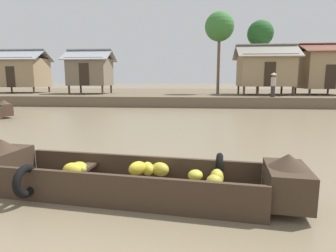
{
  "coord_description": "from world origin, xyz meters",
  "views": [
    {
      "loc": [
        1.78,
        -0.77,
        1.89
      ],
      "look_at": [
        1.08,
        6.66,
        0.68
      ],
      "focal_mm": 30.26,
      "sensor_mm": 36.0,
      "label": 1
    }
  ],
  "objects_px": {
    "stilt_house_mid_left": "(90,71)",
    "vendor_person": "(273,84)",
    "stilt_house_mid_right": "(265,70)",
    "palm_tree_near": "(260,34)",
    "stilt_house_left": "(21,72)",
    "stilt_house_right": "(321,69)",
    "palm_tree_mid": "(219,27)",
    "banana_boat": "(130,178)"
  },
  "relations": [
    {
      "from": "stilt_house_mid_left",
      "to": "stilt_house_mid_right",
      "type": "distance_m",
      "value": 14.42
    },
    {
      "from": "stilt_house_mid_left",
      "to": "palm_tree_near",
      "type": "xyz_separation_m",
      "value": [
        14.31,
        1.44,
        3.04
      ]
    },
    {
      "from": "stilt_house_right",
      "to": "banana_boat",
      "type": "bearing_deg",
      "value": -119.34
    },
    {
      "from": "vendor_person",
      "to": "palm_tree_near",
      "type": "bearing_deg",
      "value": 89.11
    },
    {
      "from": "banana_boat",
      "to": "stilt_house_left",
      "type": "relative_size",
      "value": 1.12
    },
    {
      "from": "vendor_person",
      "to": "stilt_house_right",
      "type": "bearing_deg",
      "value": 41.18
    },
    {
      "from": "stilt_house_left",
      "to": "vendor_person",
      "type": "bearing_deg",
      "value": -13.38
    },
    {
      "from": "stilt_house_mid_left",
      "to": "vendor_person",
      "type": "distance_m",
      "value": 14.75
    },
    {
      "from": "banana_boat",
      "to": "stilt_house_right",
      "type": "height_order",
      "value": "stilt_house_right"
    },
    {
      "from": "stilt_house_mid_left",
      "to": "stilt_house_right",
      "type": "height_order",
      "value": "stilt_house_right"
    },
    {
      "from": "banana_boat",
      "to": "stilt_house_mid_left",
      "type": "height_order",
      "value": "stilt_house_mid_left"
    },
    {
      "from": "palm_tree_mid",
      "to": "vendor_person",
      "type": "height_order",
      "value": "palm_tree_mid"
    },
    {
      "from": "palm_tree_near",
      "to": "palm_tree_mid",
      "type": "xyz_separation_m",
      "value": [
        -3.48,
        -1.02,
        0.44
      ]
    },
    {
      "from": "stilt_house_right",
      "to": "palm_tree_near",
      "type": "relative_size",
      "value": 0.66
    },
    {
      "from": "stilt_house_left",
      "to": "stilt_house_right",
      "type": "height_order",
      "value": "stilt_house_right"
    },
    {
      "from": "stilt_house_mid_right",
      "to": "vendor_person",
      "type": "relative_size",
      "value": 2.82
    },
    {
      "from": "banana_boat",
      "to": "palm_tree_mid",
      "type": "height_order",
      "value": "palm_tree_mid"
    },
    {
      "from": "stilt_house_right",
      "to": "stilt_house_mid_right",
      "type": "bearing_deg",
      "value": -170.42
    },
    {
      "from": "stilt_house_left",
      "to": "palm_tree_near",
      "type": "relative_size",
      "value": 0.81
    },
    {
      "from": "stilt_house_mid_right",
      "to": "palm_tree_near",
      "type": "height_order",
      "value": "palm_tree_near"
    },
    {
      "from": "banana_boat",
      "to": "stilt_house_left",
      "type": "distance_m",
      "value": 25.67
    },
    {
      "from": "stilt_house_left",
      "to": "palm_tree_mid",
      "type": "distance_m",
      "value": 18.3
    },
    {
      "from": "palm_tree_near",
      "to": "vendor_person",
      "type": "bearing_deg",
      "value": -90.89
    },
    {
      "from": "stilt_house_right",
      "to": "palm_tree_mid",
      "type": "height_order",
      "value": "palm_tree_mid"
    },
    {
      "from": "palm_tree_near",
      "to": "stilt_house_left",
      "type": "bearing_deg",
      "value": -179.68
    },
    {
      "from": "banana_boat",
      "to": "palm_tree_near",
      "type": "distance_m",
      "value": 22.47
    },
    {
      "from": "banana_boat",
      "to": "vendor_person",
      "type": "distance_m",
      "value": 16.94
    },
    {
      "from": "banana_boat",
      "to": "stilt_house_mid_right",
      "type": "bearing_deg",
      "value": 71.03
    },
    {
      "from": "stilt_house_mid_left",
      "to": "stilt_house_right",
      "type": "bearing_deg",
      "value": 1.3
    },
    {
      "from": "banana_boat",
      "to": "vendor_person",
      "type": "bearing_deg",
      "value": 67.87
    },
    {
      "from": "stilt_house_right",
      "to": "vendor_person",
      "type": "height_order",
      "value": "stilt_house_right"
    },
    {
      "from": "banana_boat",
      "to": "stilt_house_left",
      "type": "xyz_separation_m",
      "value": [
        -14.98,
        20.72,
        2.35
      ]
    },
    {
      "from": "palm_tree_mid",
      "to": "vendor_person",
      "type": "bearing_deg",
      "value": -50.83
    },
    {
      "from": "stilt_house_left",
      "to": "stilt_house_right",
      "type": "relative_size",
      "value": 1.22
    },
    {
      "from": "stilt_house_mid_left",
      "to": "stilt_house_right",
      "type": "distance_m",
      "value": 19.02
    },
    {
      "from": "stilt_house_mid_left",
      "to": "palm_tree_mid",
      "type": "height_order",
      "value": "palm_tree_mid"
    },
    {
      "from": "stilt_house_left",
      "to": "stilt_house_mid_right",
      "type": "distance_m",
      "value": 21.6
    },
    {
      "from": "stilt_house_mid_left",
      "to": "stilt_house_mid_right",
      "type": "bearing_deg",
      "value": -1.37
    },
    {
      "from": "stilt_house_left",
      "to": "stilt_house_mid_left",
      "type": "relative_size",
      "value": 1.26
    },
    {
      "from": "stilt_house_mid_right",
      "to": "vendor_person",
      "type": "xyz_separation_m",
      "value": [
        -0.19,
        -3.41,
        -1.03
      ]
    },
    {
      "from": "banana_boat",
      "to": "stilt_house_right",
      "type": "relative_size",
      "value": 1.36
    },
    {
      "from": "stilt_house_mid_right",
      "to": "palm_tree_mid",
      "type": "xyz_separation_m",
      "value": [
        -3.59,
        0.77,
        3.43
      ]
    }
  ]
}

